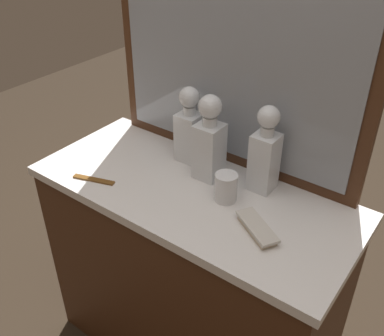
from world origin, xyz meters
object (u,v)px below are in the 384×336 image
silver_brush_left (257,228)px  crystal_decanter_far_right (210,146)px  crystal_decanter_far_left (189,131)px  crystal_tumbler_far_right (226,188)px  crystal_decanter_right (265,157)px  tortoiseshell_comb (94,180)px

silver_brush_left → crystal_decanter_far_right: bearing=150.5°
crystal_decanter_far_left → crystal_tumbler_far_right: crystal_decanter_far_left is taller
silver_brush_left → crystal_decanter_right: bearing=115.5°
crystal_decanter_far_right → crystal_tumbler_far_right: crystal_decanter_far_right is taller
crystal_tumbler_far_right → tortoiseshell_comb: 0.44m
tortoiseshell_comb → crystal_tumbler_far_right: bearing=23.1°
crystal_decanter_far_right → tortoiseshell_comb: crystal_decanter_far_right is taller
crystal_decanter_far_right → crystal_decanter_right: bearing=15.1°
crystal_tumbler_far_right → tortoiseshell_comb: crystal_tumbler_far_right is taller
crystal_tumbler_far_right → crystal_decanter_far_right: bearing=145.9°
crystal_decanter_far_left → tortoiseshell_comb: (-0.17, -0.30, -0.11)m
crystal_decanter_far_left → crystal_tumbler_far_right: bearing=-28.3°
silver_brush_left → tortoiseshell_comb: size_ratio=1.13×
crystal_decanter_far_right → silver_brush_left: 0.32m
crystal_decanter_far_left → silver_brush_left: 0.45m
crystal_decanter_far_left → silver_brush_left: crystal_decanter_far_left is taller
crystal_tumbler_far_right → tortoiseshell_comb: bearing=-156.9°
crystal_tumbler_far_right → silver_brush_left: bearing=-25.9°
crystal_tumbler_far_right → silver_brush_left: 0.17m
crystal_tumbler_far_right → tortoiseshell_comb: size_ratio=0.63×
crystal_decanter_far_left → tortoiseshell_comb: size_ratio=1.87×
crystal_decanter_right → crystal_tumbler_far_right: crystal_decanter_right is taller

